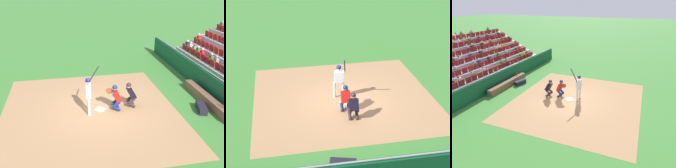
% 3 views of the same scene
% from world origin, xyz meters
% --- Properties ---
extents(ground_plane, '(160.00, 160.00, 0.00)m').
position_xyz_m(ground_plane, '(0.00, 0.00, 0.00)').
color(ground_plane, '#3B7931').
extents(infield_dirt_patch, '(8.92, 8.19, 0.01)m').
position_xyz_m(infield_dirt_patch, '(0.00, 0.50, 0.00)').
color(infield_dirt_patch, '#A37A50').
rests_on(infield_dirt_patch, ground_plane).
extents(home_plate_marker, '(0.62, 0.62, 0.02)m').
position_xyz_m(home_plate_marker, '(0.00, 0.00, 0.02)').
color(home_plate_marker, white).
rests_on(home_plate_marker, infield_dirt_patch).
extents(batter_at_plate, '(0.60, 0.67, 2.21)m').
position_xyz_m(batter_at_plate, '(-0.22, 0.54, 1.08)').
color(batter_at_plate, silver).
rests_on(batter_at_plate, ground_plane).
extents(catcher_crouching, '(0.47, 0.71, 1.29)m').
position_xyz_m(catcher_crouching, '(-0.13, -0.72, 0.72)').
color(catcher_crouching, navy).
rests_on(catcher_crouching, ground_plane).
extents(home_plate_umpire, '(0.47, 0.50, 1.26)m').
position_xyz_m(home_plate_umpire, '(0.07, -1.48, 0.69)').
color(home_plate_umpire, '#2D2328').
rests_on(home_plate_umpire, ground_plane).
extents(dugout_wall, '(17.92, 0.24, 1.27)m').
position_xyz_m(dugout_wall, '(0.00, -5.84, 0.61)').
color(dugout_wall, '#0E4828').
rests_on(dugout_wall, ground_plane).
extents(dugout_bench, '(4.18, 0.40, 0.44)m').
position_xyz_m(dugout_bench, '(-0.31, -5.29, 0.22)').
color(dugout_bench, brown).
rests_on(dugout_bench, ground_plane).
extents(equipment_duffel_bag, '(1.01, 0.59, 0.32)m').
position_xyz_m(equipment_duffel_bag, '(-0.99, -4.64, 0.16)').
color(equipment_duffel_bag, black).
rests_on(equipment_duffel_bag, ground_plane).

